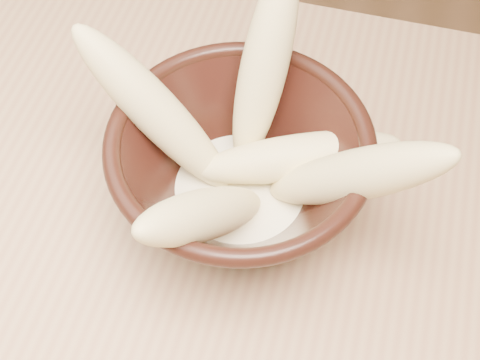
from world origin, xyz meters
name	(u,v)px	position (x,y,z in m)	size (l,w,h in m)	color
table	(82,338)	(0.00, 0.00, 0.67)	(1.20, 0.80, 0.75)	tan
bowl	(240,173)	(0.12, 0.12, 0.81)	(0.21, 0.21, 0.11)	black
milk_puddle	(240,192)	(0.12, 0.12, 0.79)	(0.12, 0.12, 0.02)	#F3E9C3
banana_upright	(264,66)	(0.12, 0.19, 0.87)	(0.04, 0.04, 0.18)	#EED68D
banana_left	(155,111)	(0.05, 0.13, 0.85)	(0.04, 0.04, 0.18)	#EED68D
banana_right	(354,175)	(0.21, 0.11, 0.86)	(0.04, 0.04, 0.18)	#EED68D
banana_across	(299,157)	(0.16, 0.14, 0.82)	(0.04, 0.04, 0.17)	#EED68D
banana_front	(204,215)	(0.11, 0.06, 0.84)	(0.04, 0.04, 0.16)	#EED68D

